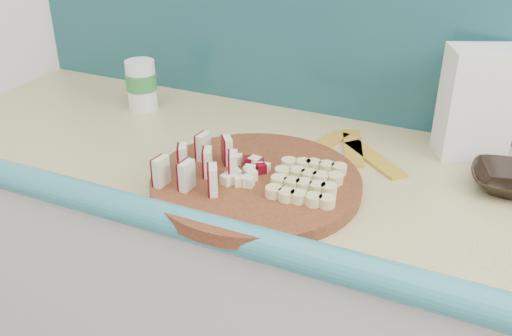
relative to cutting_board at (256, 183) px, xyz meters
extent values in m
cube|color=tan|center=(0.24, 0.13, -0.03)|extent=(2.20, 0.60, 0.03)
cube|color=teal|center=(0.24, -0.17, -0.03)|extent=(2.20, 0.06, 0.03)
cube|color=teal|center=(0.24, 0.42, 0.24)|extent=(2.20, 0.02, 0.50)
cylinder|color=#431F0E|center=(0.00, 0.00, 0.00)|extent=(0.46, 0.46, 0.03)
cube|color=beige|center=(-0.15, -0.10, 0.04)|extent=(0.02, 0.04, 0.06)
cube|color=#4E050E|center=(-0.16, -0.10, 0.04)|extent=(0.01, 0.03, 0.06)
cube|color=beige|center=(-0.14, -0.04, 0.04)|extent=(0.02, 0.04, 0.06)
cube|color=#4E050E|center=(-0.15, -0.04, 0.04)|extent=(0.01, 0.03, 0.06)
cube|color=beige|center=(-0.13, 0.02, 0.04)|extent=(0.02, 0.04, 0.06)
cube|color=#4E050E|center=(-0.14, 0.02, 0.04)|extent=(0.01, 0.03, 0.06)
cube|color=beige|center=(-0.10, -0.09, 0.04)|extent=(0.02, 0.04, 0.06)
cube|color=#4E050E|center=(-0.11, -0.10, 0.04)|extent=(0.01, 0.03, 0.06)
cube|color=beige|center=(-0.09, -0.03, 0.04)|extent=(0.02, 0.04, 0.06)
cube|color=#4E050E|center=(-0.10, -0.03, 0.04)|extent=(0.01, 0.03, 0.06)
cube|color=beige|center=(-0.08, 0.03, 0.04)|extent=(0.02, 0.04, 0.06)
cube|color=#4E050E|center=(-0.09, 0.03, 0.04)|extent=(0.01, 0.03, 0.06)
cube|color=beige|center=(-0.04, -0.09, 0.04)|extent=(0.02, 0.04, 0.06)
cube|color=#4E050E|center=(-0.05, -0.09, 0.04)|extent=(0.01, 0.03, 0.06)
cube|color=beige|center=(-0.03, -0.02, 0.04)|extent=(0.02, 0.04, 0.06)
cube|color=#4E050E|center=(-0.04, -0.03, 0.04)|extent=(0.01, 0.03, 0.06)
cube|color=beige|center=(-0.02, 0.00, 0.02)|extent=(0.02, 0.02, 0.02)
cube|color=beige|center=(-0.01, 0.01, 0.02)|extent=(0.02, 0.02, 0.02)
cube|color=#4E050E|center=(-0.01, 0.02, 0.02)|extent=(0.02, 0.02, 0.02)
cube|color=beige|center=(-0.02, 0.01, 0.02)|extent=(0.02, 0.02, 0.02)
cube|color=beige|center=(-0.03, 0.02, 0.02)|extent=(0.02, 0.02, 0.02)
cube|color=beige|center=(-0.04, 0.02, 0.02)|extent=(0.02, 0.02, 0.02)
cube|color=beige|center=(-0.03, 0.00, 0.02)|extent=(0.02, 0.02, 0.02)
cube|color=beige|center=(-0.04, 0.00, 0.02)|extent=(0.02, 0.02, 0.02)
cube|color=#4E050E|center=(-0.05, -0.01, 0.02)|extent=(0.02, 0.02, 0.02)
cube|color=beige|center=(-0.04, -0.01, 0.02)|extent=(0.02, 0.02, 0.02)
cube|color=beige|center=(-0.04, -0.02, 0.02)|extent=(0.02, 0.02, 0.02)
cube|color=beige|center=(-0.03, -0.01, 0.02)|extent=(0.02, 0.02, 0.02)
cube|color=beige|center=(-0.02, -0.02, 0.02)|extent=(0.02, 0.02, 0.02)
cube|color=beige|center=(-0.01, -0.02, 0.02)|extent=(0.02, 0.02, 0.02)
cube|color=#4E050E|center=(-0.02, -0.01, 0.02)|extent=(0.02, 0.02, 0.02)
cube|color=beige|center=(-0.01, -0.01, 0.02)|extent=(0.02, 0.02, 0.02)
cylinder|color=#D3C681|center=(0.06, -0.05, 0.02)|extent=(0.03, 0.03, 0.02)
cylinder|color=#D3C681|center=(0.08, -0.05, 0.02)|extent=(0.03, 0.03, 0.02)
cylinder|color=#D3C681|center=(0.11, -0.05, 0.02)|extent=(0.03, 0.03, 0.02)
cylinder|color=#D3C681|center=(0.13, -0.05, 0.02)|extent=(0.03, 0.03, 0.02)
cylinder|color=#D3C681|center=(0.16, -0.04, 0.02)|extent=(0.03, 0.03, 0.02)
cylinder|color=#D3C681|center=(0.05, -0.01, 0.02)|extent=(0.03, 0.03, 0.02)
cylinder|color=#D3C681|center=(0.08, -0.01, 0.02)|extent=(0.03, 0.03, 0.02)
cylinder|color=#D3C681|center=(0.10, -0.01, 0.02)|extent=(0.03, 0.03, 0.02)
cylinder|color=#D3C681|center=(0.13, 0.00, 0.02)|extent=(0.03, 0.03, 0.02)
cylinder|color=#D3C681|center=(0.15, 0.00, 0.02)|extent=(0.03, 0.03, 0.02)
cylinder|color=#D3C681|center=(0.05, 0.03, 0.02)|extent=(0.03, 0.03, 0.02)
cylinder|color=#D3C681|center=(0.07, 0.03, 0.02)|extent=(0.03, 0.03, 0.02)
cylinder|color=#D3C681|center=(0.10, 0.03, 0.02)|extent=(0.03, 0.03, 0.02)
cylinder|color=#D3C681|center=(0.12, 0.04, 0.02)|extent=(0.03, 0.03, 0.02)
cylinder|color=#D3C681|center=(0.15, 0.04, 0.02)|extent=(0.03, 0.03, 0.02)
cylinder|color=#D3C681|center=(0.04, 0.07, 0.02)|extent=(0.03, 0.03, 0.02)
cylinder|color=#D3C681|center=(0.07, 0.07, 0.02)|extent=(0.03, 0.03, 0.02)
cylinder|color=#D3C681|center=(0.09, 0.07, 0.02)|extent=(0.03, 0.03, 0.02)
cylinder|color=#D3C681|center=(0.12, 0.08, 0.02)|extent=(0.03, 0.03, 0.02)
cylinder|color=#D3C681|center=(0.14, 0.08, 0.02)|extent=(0.03, 0.03, 0.02)
imported|color=black|center=(0.45, 0.20, 0.01)|extent=(0.16, 0.16, 0.04)
cube|color=silver|center=(0.35, 0.33, 0.10)|extent=(0.16, 0.14, 0.23)
cylinder|color=silver|center=(-0.44, 0.25, 0.05)|extent=(0.07, 0.07, 0.13)
cylinder|color=#2D7B35|center=(-0.44, 0.25, 0.06)|extent=(0.08, 0.08, 0.04)
cube|color=gold|center=(0.05, 0.23, -0.01)|extent=(0.09, 0.19, 0.01)
cube|color=gold|center=(0.12, 0.25, -0.01)|extent=(0.10, 0.19, 0.01)
cube|color=gold|center=(0.18, 0.21, -0.01)|extent=(0.16, 0.15, 0.01)
camera|label=1|loc=(0.40, -0.87, 0.55)|focal=40.00mm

